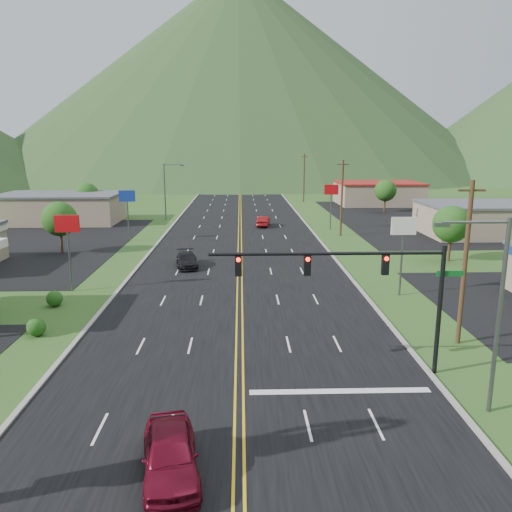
{
  "coord_description": "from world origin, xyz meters",
  "views": [
    {
      "loc": [
        0.13,
        -10.51,
        12.02
      ],
      "look_at": [
        1.16,
        22.88,
        4.5
      ],
      "focal_mm": 35.0,
      "sensor_mm": 36.0,
      "label": 1
    }
  ],
  "objects_px": {
    "streetlight_east": "(493,304)",
    "car_dark_mid": "(187,260)",
    "traffic_signal": "(365,278)",
    "car_red_near": "(170,455)",
    "car_red_far": "(264,221)",
    "streetlight_west": "(167,188)"
  },
  "relations": [
    {
      "from": "streetlight_east",
      "to": "car_dark_mid",
      "type": "xyz_separation_m",
      "value": [
        -16.45,
        27.98,
        -4.47
      ]
    },
    {
      "from": "traffic_signal",
      "to": "car_red_near",
      "type": "distance_m",
      "value": 12.94
    },
    {
      "from": "streetlight_east",
      "to": "car_red_far",
      "type": "bearing_deg",
      "value": 98.24
    },
    {
      "from": "car_red_far",
      "to": "streetlight_east",
      "type": "bearing_deg",
      "value": 106.9
    },
    {
      "from": "streetlight_east",
      "to": "car_dark_mid",
      "type": "relative_size",
      "value": 1.83
    },
    {
      "from": "streetlight_east",
      "to": "car_red_near",
      "type": "distance_m",
      "value": 14.96
    },
    {
      "from": "streetlight_west",
      "to": "car_dark_mid",
      "type": "xyz_separation_m",
      "value": [
        6.41,
        -32.02,
        -4.47
      ]
    },
    {
      "from": "traffic_signal",
      "to": "streetlight_west",
      "type": "xyz_separation_m",
      "value": [
        -18.16,
        56.0,
        -0.15
      ]
    },
    {
      "from": "streetlight_west",
      "to": "car_red_near",
      "type": "relative_size",
      "value": 1.8
    },
    {
      "from": "traffic_signal",
      "to": "car_red_far",
      "type": "bearing_deg",
      "value": 93.46
    },
    {
      "from": "car_red_far",
      "to": "car_red_near",
      "type": "bearing_deg",
      "value": 92.6
    },
    {
      "from": "car_red_near",
      "to": "car_dark_mid",
      "type": "relative_size",
      "value": 1.02
    },
    {
      "from": "streetlight_east",
      "to": "car_dark_mid",
      "type": "height_order",
      "value": "streetlight_east"
    },
    {
      "from": "traffic_signal",
      "to": "streetlight_east",
      "type": "distance_m",
      "value": 6.17
    },
    {
      "from": "streetlight_west",
      "to": "car_red_near",
      "type": "height_order",
      "value": "streetlight_west"
    },
    {
      "from": "streetlight_east",
      "to": "car_red_far",
      "type": "distance_m",
      "value": 53.6
    },
    {
      "from": "streetlight_east",
      "to": "car_red_near",
      "type": "height_order",
      "value": "streetlight_east"
    },
    {
      "from": "traffic_signal",
      "to": "streetlight_east",
      "type": "relative_size",
      "value": 1.46
    },
    {
      "from": "car_red_near",
      "to": "car_red_far",
      "type": "bearing_deg",
      "value": 74.0
    },
    {
      "from": "streetlight_east",
      "to": "streetlight_west",
      "type": "height_order",
      "value": "same"
    },
    {
      "from": "car_red_near",
      "to": "car_red_far",
      "type": "height_order",
      "value": "car_red_near"
    },
    {
      "from": "traffic_signal",
      "to": "car_red_far",
      "type": "distance_m",
      "value": 49.17
    }
  ]
}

